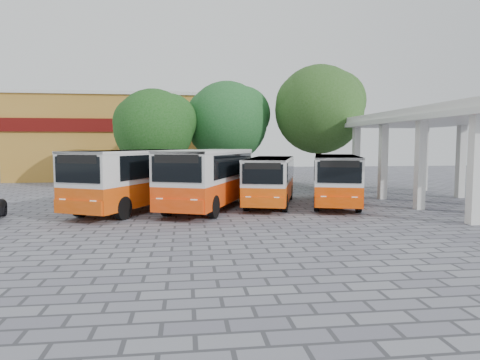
{
  "coord_description": "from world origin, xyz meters",
  "views": [
    {
      "loc": [
        -4.5,
        -19.45,
        3.47
      ],
      "look_at": [
        -1.55,
        3.86,
        1.5
      ],
      "focal_mm": 32.0,
      "sensor_mm": 36.0,
      "label": 1
    }
  ],
  "objects": [
    {
      "name": "terminal_shelter",
      "position": [
        10.5,
        4.0,
        4.91
      ],
      "size": [
        6.8,
        15.8,
        5.4
      ],
      "color": "silver",
      "rests_on": "ground"
    },
    {
      "name": "ground",
      "position": [
        0.0,
        0.0,
        0.0
      ],
      "size": [
        90.0,
        90.0,
        0.0
      ],
      "primitive_type": "plane",
      "color": "gray",
      "rests_on": "ground"
    },
    {
      "name": "bus_far_left",
      "position": [
        -7.18,
        3.54,
        1.83
      ],
      "size": [
        6.32,
        9.41,
        3.16
      ],
      "rotation": [
        0.0,
        0.0,
        -0.47
      ],
      "color": "#E04A08",
      "rests_on": "ground"
    },
    {
      "name": "shophouse_block",
      "position": [
        -11.0,
        25.99,
        4.16
      ],
      "size": [
        20.4,
        10.4,
        8.3
      ],
      "color": "#B47C2B",
      "rests_on": "ground"
    },
    {
      "name": "tree_middle",
      "position": [
        -1.1,
        15.29,
        5.48
      ],
      "size": [
        6.87,
        6.55,
        8.54
      ],
      "color": "#34260F",
      "rests_on": "ground"
    },
    {
      "name": "bus_far_right",
      "position": [
        3.98,
        3.94,
        1.63
      ],
      "size": [
        4.62,
        8.32,
        2.82
      ],
      "rotation": [
        0.0,
        0.0,
        -0.31
      ],
      "color": "#EC4100",
      "rests_on": "ground"
    },
    {
      "name": "bus_centre_left",
      "position": [
        -3.28,
        3.46,
        1.83
      ],
      "size": [
        5.75,
        9.39,
        3.16
      ],
      "rotation": [
        0.0,
        0.0,
        -0.38
      ],
      "color": "#ED3E07",
      "rests_on": "ground"
    },
    {
      "name": "bus_centre_right",
      "position": [
        0.27,
        4.46,
        1.56
      ],
      "size": [
        4.36,
        7.94,
        2.7
      ],
      "rotation": [
        0.0,
        0.0,
        -0.3
      ],
      "color": "#EF5105",
      "rests_on": "ground"
    },
    {
      "name": "tree_left",
      "position": [
        -6.8,
        13.3,
        4.83
      ],
      "size": [
        6.21,
        5.91,
        7.59
      ],
      "color": "#3C2C12",
      "rests_on": "ground"
    },
    {
      "name": "tree_right",
      "position": [
        6.21,
        14.02,
        6.47
      ],
      "size": [
        7.42,
        7.07,
        9.77
      ],
      "color": "#3A2211",
      "rests_on": "ground"
    }
  ]
}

